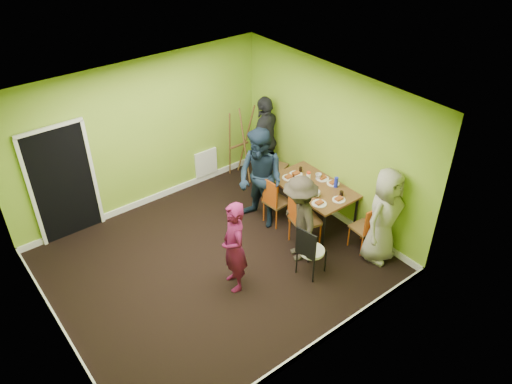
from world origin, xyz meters
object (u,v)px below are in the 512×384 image
at_px(chair_left_near, 301,216).
at_px(blue_bottle, 336,182).
at_px(easel, 240,144).
at_px(thermos, 308,179).
at_px(dining_table, 313,188).
at_px(orange_bottle, 309,181).
at_px(chair_left_far, 274,199).
at_px(person_standing, 234,247).
at_px(person_left_near, 299,219).
at_px(chair_bentwood, 310,249).
at_px(person_front_end, 384,216).
at_px(person_back_end, 265,140).
at_px(person_left_far, 260,179).
at_px(chair_back_end, 266,152).
at_px(chair_front_end, 367,226).

distance_m(chair_left_near, blue_bottle, 0.96).
xyz_separation_m(easel, thermos, (0.08, -1.90, 0.09)).
height_order(dining_table, orange_bottle, orange_bottle).
height_order(chair_left_far, person_standing, person_standing).
height_order(dining_table, person_left_near, person_left_near).
bearing_deg(chair_bentwood, person_front_end, 61.10).
height_order(orange_bottle, person_back_end, person_back_end).
xyz_separation_m(dining_table, person_left_near, (-0.85, -0.57, 0.07)).
height_order(person_left_far, person_front_end, person_left_far).
bearing_deg(thermos, dining_table, -63.88).
xyz_separation_m(easel, orange_bottle, (0.13, -1.89, 0.02)).
height_order(chair_left_far, chair_left_near, chair_left_near).
distance_m(person_left_far, person_left_near, 1.13).
xyz_separation_m(chair_left_far, easel, (0.47, 1.63, 0.25)).
distance_m(chair_bentwood, orange_bottle, 1.53).
bearing_deg(person_front_end, chair_left_far, 106.74).
height_order(orange_bottle, person_left_far, person_left_far).
bearing_deg(person_left_far, chair_left_far, 34.54).
bearing_deg(dining_table, person_standing, -166.68).
relative_size(dining_table, chair_bentwood, 1.61).
xyz_separation_m(person_left_far, person_left_near, (-0.09, -1.11, -0.16)).
relative_size(dining_table, person_front_end, 0.90).
height_order(chair_left_near, orange_bottle, chair_left_near).
bearing_deg(thermos, blue_bottle, -47.26).
bearing_deg(chair_bentwood, chair_back_end, 144.66).
xyz_separation_m(chair_bentwood, person_front_end, (1.21, -0.39, 0.32)).
distance_m(person_back_end, person_front_end, 2.99).
relative_size(blue_bottle, person_left_near, 0.13).
distance_m(thermos, person_back_end, 1.52).
bearing_deg(chair_left_near, person_standing, -72.26).
xyz_separation_m(person_left_near, person_front_end, (1.05, -0.83, 0.07)).
xyz_separation_m(chair_front_end, blue_bottle, (0.14, 0.89, 0.35)).
relative_size(chair_left_far, chair_bentwood, 1.01).
bearing_deg(person_left_far, thermos, 49.28).
distance_m(blue_bottle, person_standing, 2.37).
height_order(dining_table, thermos, thermos).
distance_m(dining_table, chair_left_near, 0.75).
xyz_separation_m(chair_left_near, person_back_end, (0.84, 1.98, 0.31)).
bearing_deg(blue_bottle, dining_table, 137.20).
relative_size(person_standing, person_back_end, 0.83).
xyz_separation_m(chair_back_end, easel, (-0.21, 0.58, -0.00)).
xyz_separation_m(orange_bottle, person_standing, (-2.07, -0.59, -0.03)).
height_order(chair_bentwood, person_back_end, person_back_end).
height_order(chair_bentwood, thermos, thermos).
bearing_deg(chair_left_far, person_left_far, -141.13).
bearing_deg(person_left_near, orange_bottle, 152.52).
bearing_deg(chair_left_far, person_front_end, 19.72).
bearing_deg(person_left_far, orange_bottle, 51.31).
bearing_deg(chair_bentwood, thermos, 127.66).
bearing_deg(easel, thermos, -87.51).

